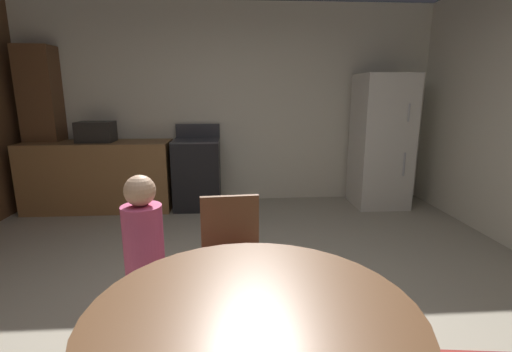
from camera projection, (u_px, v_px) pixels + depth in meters
ground_plane at (230, 337)px, 2.31m from camera, size 14.00×14.00×0.00m
wall_back at (229, 105)px, 5.08m from camera, size 5.89×0.12×2.70m
kitchen_counter at (100, 176)px, 4.78m from camera, size 1.86×0.60×0.90m
pantry_column at (45, 129)px, 4.77m from camera, size 0.44×0.36×2.10m
oven_range at (197, 173)px, 4.86m from camera, size 0.60×0.60×1.10m
refrigerator at (381, 141)px, 4.88m from camera, size 0.68×0.68×1.76m
microwave at (96, 132)px, 4.65m from camera, size 0.44×0.32×0.26m
dining_table at (253, 349)px, 1.33m from camera, size 1.20×1.20×0.76m
chair_north at (232, 256)px, 2.31m from camera, size 0.43×0.43×0.87m
person_child at (145, 264)px, 2.04m from camera, size 0.31×0.31×1.09m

